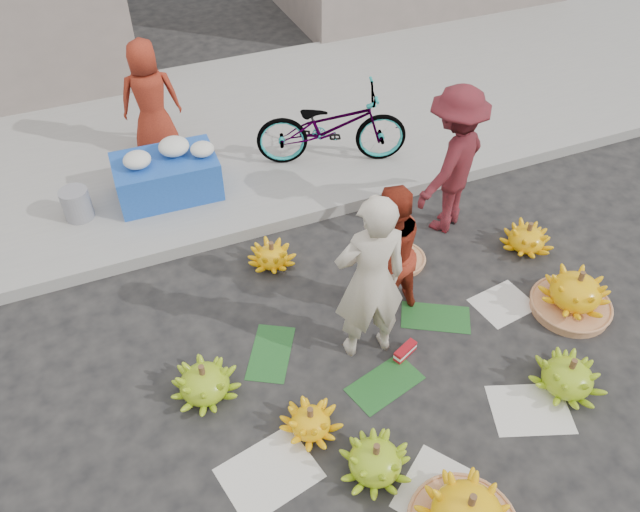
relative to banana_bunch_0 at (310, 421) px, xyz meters
name	(u,v)px	position (x,y,z in m)	size (l,w,h in m)	color
ground	(385,363)	(0.87, 0.37, -0.12)	(80.00, 80.00, 0.00)	black
curb	(296,215)	(0.87, 2.57, -0.05)	(40.00, 0.25, 0.15)	gray
sidewalk	(240,127)	(0.87, 4.67, -0.06)	(40.00, 4.00, 0.12)	gray
newspaper_scatter	(430,436)	(0.87, -0.43, -0.12)	(3.20, 1.80, 0.00)	silver
banana_leaves	(365,350)	(0.77, 0.57, -0.12)	(2.00, 1.00, 0.00)	#194C1E
banana_bunch_0	(310,421)	(0.00, 0.00, 0.00)	(0.59, 0.59, 0.30)	yellow
banana_bunch_1	(375,460)	(0.32, -0.52, 0.03)	(0.69, 0.69, 0.36)	#71A016
banana_bunch_3	(568,376)	(2.17, -0.45, 0.04)	(0.75, 0.75, 0.37)	#71A016
banana_bunch_4	(575,294)	(2.81, 0.26, 0.09)	(0.86, 0.86, 0.50)	#AF7049
banana_bunch_5	(527,237)	(2.96, 1.18, 0.02)	(0.66, 0.66, 0.34)	yellow
banana_bunch_6	(204,382)	(-0.69, 0.68, 0.04)	(0.72, 0.72, 0.37)	#71A016
banana_bunch_7	(272,255)	(0.37, 1.98, 0.00)	(0.60, 0.60, 0.30)	yellow
basket_spare	(400,260)	(1.62, 1.50, -0.09)	(0.50, 0.50, 0.06)	#AF7049
incense_stack	(405,351)	(1.08, 0.39, -0.07)	(0.24, 0.08, 0.10)	#AA121B
vendor_cream	(370,280)	(0.79, 0.61, 0.73)	(0.63, 0.41, 1.71)	beige
vendor_red	(388,252)	(1.17, 1.01, 0.57)	(0.68, 0.53, 1.39)	#A23018
man_striped	(452,161)	(2.36, 1.88, 0.71)	(1.07, 0.62, 1.66)	maroon
flower_table	(167,174)	(-0.35, 3.45, 0.27)	(1.16, 0.75, 0.66)	#1A47AA
grey_bucket	(77,204)	(-1.37, 3.41, 0.17)	(0.31, 0.31, 0.35)	gray
flower_vendor	(150,99)	(-0.27, 4.41, 0.71)	(0.70, 0.46, 1.44)	#A23018
bicycle	(332,126)	(1.65, 3.37, 0.47)	(1.81, 0.63, 0.95)	gray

